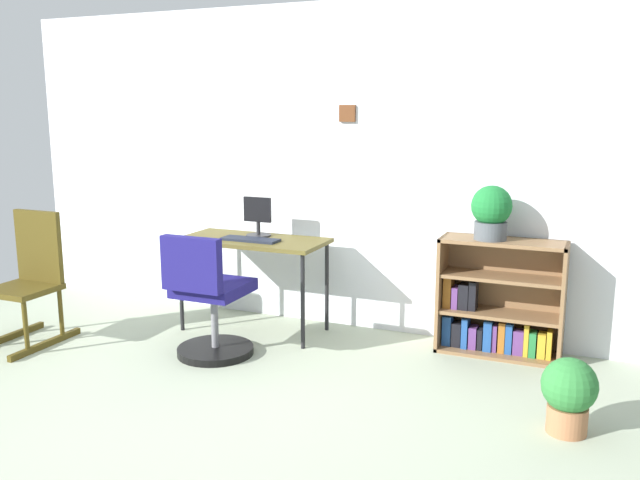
{
  "coord_description": "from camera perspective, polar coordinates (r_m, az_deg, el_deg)",
  "views": [
    {
      "loc": [
        2.05,
        -2.54,
        1.65
      ],
      "look_at": [
        0.44,
        1.2,
        0.85
      ],
      "focal_mm": 37.48,
      "sensor_mm": 36.0,
      "label": 1
    }
  ],
  "objects": [
    {
      "name": "ground_plane",
      "position": [
        3.66,
        -14.52,
        -16.04
      ],
      "size": [
        6.24,
        6.24,
        0.0
      ],
      "primitive_type": "plane",
      "color": "#9EA990"
    },
    {
      "name": "monitor",
      "position": [
        5.02,
        -5.33,
        1.9
      ],
      "size": [
        0.22,
        0.19,
        0.3
      ],
      "color": "#262628",
      "rests_on": "desk"
    },
    {
      "name": "bookshelf_low",
      "position": [
        4.72,
        14.9,
        -5.26
      ],
      "size": [
        0.82,
        0.3,
        0.8
      ],
      "color": "brown",
      "rests_on": "ground_plane"
    },
    {
      "name": "keyboard",
      "position": [
        4.87,
        -5.97,
        0.04
      ],
      "size": [
        0.43,
        0.14,
        0.02
      ],
      "primitive_type": "cube",
      "color": "#1B212F",
      "rests_on": "desk"
    },
    {
      "name": "desk",
      "position": [
        4.97,
        -5.74,
        -0.56
      ],
      "size": [
        1.09,
        0.51,
        0.71
      ],
      "color": "brown",
      "rests_on": "ground_plane"
    },
    {
      "name": "office_chair",
      "position": [
        4.52,
        -9.47,
        -5.45
      ],
      "size": [
        0.52,
        0.55,
        0.86
      ],
      "color": "black",
      "rests_on": "ground_plane"
    },
    {
      "name": "potted_plant_on_shelf",
      "position": [
        4.54,
        14.42,
        2.39
      ],
      "size": [
        0.27,
        0.27,
        0.36
      ],
      "color": "#474C51",
      "rests_on": "bookshelf_low"
    },
    {
      "name": "wall_back",
      "position": [
        5.14,
        -0.39,
        6.22
      ],
      "size": [
        5.2,
        0.12,
        2.42
      ],
      "color": "silver",
      "rests_on": "ground_plane"
    },
    {
      "name": "rocking_chair",
      "position": [
        5.19,
        -23.49,
        -2.95
      ],
      "size": [
        0.42,
        0.64,
        0.94
      ],
      "color": "#463911",
      "rests_on": "ground_plane"
    },
    {
      "name": "potted_plant_floor",
      "position": [
        3.73,
        20.49,
        -12.1
      ],
      "size": [
        0.28,
        0.28,
        0.4
      ],
      "color": "#9E6642",
      "rests_on": "ground_plane"
    }
  ]
}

